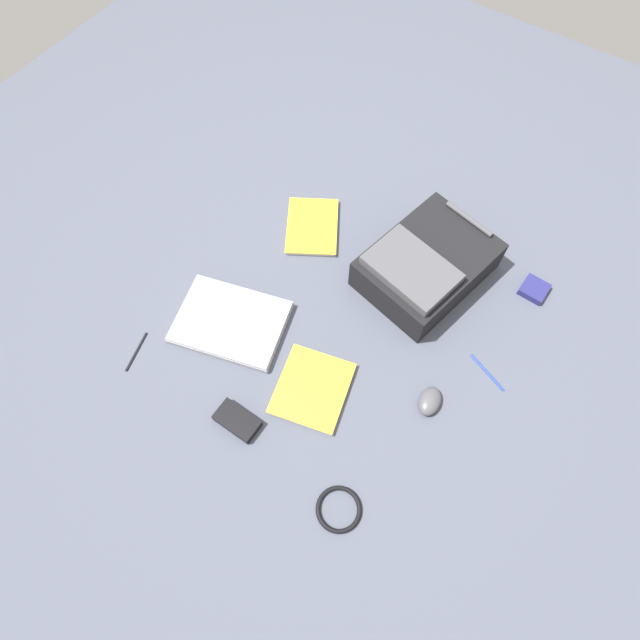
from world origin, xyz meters
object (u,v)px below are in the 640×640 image
(book_blue, at_px, (312,389))
(computer_mouse, at_px, (430,401))
(earbud_pouch, at_px, (534,289))
(backpack, at_px, (426,265))
(power_brick, at_px, (237,421))
(pen_black, at_px, (136,351))
(book_red, at_px, (312,227))
(cable_coil, at_px, (339,509))
(laptop, at_px, (231,322))
(pen_blue, at_px, (487,372))

(book_blue, xyz_separation_m, computer_mouse, (0.31, 0.16, 0.01))
(earbud_pouch, bearing_deg, backpack, -155.04)
(backpack, relative_size, power_brick, 3.61)
(power_brick, relative_size, pen_black, 0.95)
(book_red, distance_m, cable_coil, 0.95)
(backpack, bearing_deg, pen_black, -129.16)
(cable_coil, height_order, earbud_pouch, earbud_pouch)
(backpack, relative_size, laptop, 1.19)
(cable_coil, relative_size, earbud_pouch, 1.54)
(computer_mouse, height_order, cable_coil, computer_mouse)
(backpack, xyz_separation_m, laptop, (-0.42, -0.50, -0.05))
(book_red, height_order, computer_mouse, computer_mouse)
(laptop, height_order, earbud_pouch, laptop)
(book_red, distance_m, pen_blue, 0.77)
(book_blue, relative_size, pen_blue, 1.92)
(earbud_pouch, bearing_deg, pen_blue, -89.75)
(laptop, xyz_separation_m, pen_black, (-0.19, -0.24, -0.01))
(computer_mouse, relative_size, pen_blue, 0.66)
(cable_coil, bearing_deg, earbud_pouch, 80.45)
(book_red, xyz_separation_m, cable_coil, (0.59, -0.74, -0.00))
(backpack, height_order, pen_blue, backpack)
(backpack, relative_size, book_blue, 1.70)
(laptop, relative_size, cable_coil, 3.14)
(backpack, bearing_deg, earbud_pouch, 24.96)
(book_red, xyz_separation_m, earbud_pouch, (0.75, 0.20, 0.00))
(book_red, relative_size, book_blue, 1.07)
(pen_black, bearing_deg, backpack, 50.84)
(computer_mouse, xyz_separation_m, pen_black, (-0.84, -0.36, -0.02))
(computer_mouse, bearing_deg, laptop, -178.54)
(laptop, xyz_separation_m, book_blue, (0.34, -0.04, -0.01))
(laptop, relative_size, pen_black, 2.87)
(cable_coil, distance_m, earbud_pouch, 0.95)
(cable_coil, bearing_deg, pen_blue, 74.90)
(cable_coil, distance_m, pen_blue, 0.61)
(book_blue, xyz_separation_m, pen_black, (-0.52, -0.20, -0.01))
(book_blue, height_order, power_brick, power_brick)
(pen_blue, bearing_deg, pen_black, -149.64)
(pen_blue, distance_m, earbud_pouch, 0.35)
(power_brick, relative_size, earbud_pouch, 1.60)
(book_blue, xyz_separation_m, power_brick, (-0.12, -0.20, 0.01))
(laptop, relative_size, computer_mouse, 4.17)
(book_blue, xyz_separation_m, earbud_pouch, (0.41, 0.69, 0.00))
(computer_mouse, height_order, pen_black, computer_mouse)
(computer_mouse, xyz_separation_m, pen_blue, (0.10, 0.19, -0.02))
(book_blue, distance_m, cable_coil, 0.35)
(computer_mouse, height_order, power_brick, computer_mouse)
(book_red, bearing_deg, earbud_pouch, 14.68)
(pen_blue, bearing_deg, backpack, 150.06)
(power_brick, bearing_deg, book_red, 107.12)
(power_brick, bearing_deg, computer_mouse, 39.88)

